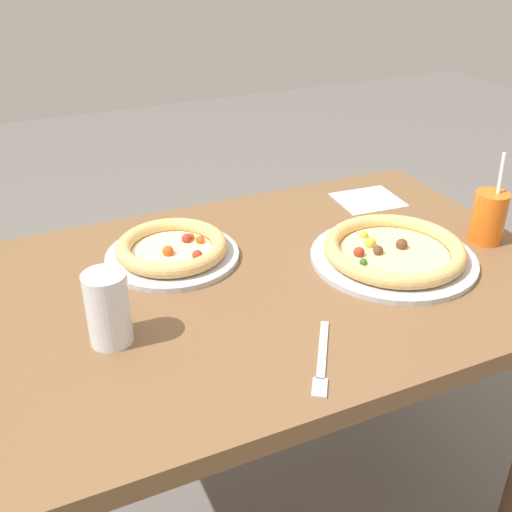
{
  "coord_description": "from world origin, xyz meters",
  "views": [
    {
      "loc": [
        -0.48,
        -0.98,
        1.41
      ],
      "look_at": [
        -0.01,
        0.04,
        0.78
      ],
      "focal_mm": 43.14,
      "sensor_mm": 36.0,
      "label": 1
    }
  ],
  "objects": [
    {
      "name": "dining_table",
      "position": [
        0.0,
        0.0,
        0.63
      ],
      "size": [
        1.22,
        0.8,
        0.75
      ],
      "color": "brown",
      "rests_on": "ground"
    },
    {
      "name": "pizza_near",
      "position": [
        0.27,
        -0.05,
        0.77
      ],
      "size": [
        0.36,
        0.36,
        0.05
      ],
      "color": "#B7B7BC",
      "rests_on": "dining_table"
    },
    {
      "name": "pizza_far",
      "position": [
        -0.16,
        0.16,
        0.77
      ],
      "size": [
        0.29,
        0.29,
        0.05
      ],
      "color": "#B7B7BC",
      "rests_on": "dining_table"
    },
    {
      "name": "drink_cup_colored",
      "position": [
        0.52,
        -0.06,
        0.81
      ],
      "size": [
        0.08,
        0.08,
        0.21
      ],
      "color": "orange",
      "rests_on": "dining_table"
    },
    {
      "name": "water_cup_clear",
      "position": [
        -0.35,
        -0.08,
        0.82
      ],
      "size": [
        0.08,
        0.08,
        0.14
      ],
      "color": "silver",
      "rests_on": "dining_table"
    },
    {
      "name": "paper_napkin",
      "position": [
        0.4,
        0.24,
        0.75
      ],
      "size": [
        0.17,
        0.16,
        0.0
      ],
      "primitive_type": "cube",
      "rotation": [
        0.0,
        0.0,
        -0.07
      ],
      "color": "white",
      "rests_on": "dining_table"
    },
    {
      "name": "fork",
      "position": [
        -0.04,
        -0.29,
        0.75
      ],
      "size": [
        0.13,
        0.18,
        0.0
      ],
      "color": "silver",
      "rests_on": "dining_table"
    }
  ]
}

